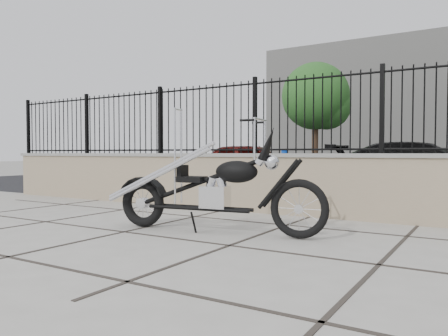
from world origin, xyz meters
TOP-DOWN VIEW (x-y plane):
  - ground_plane at (0.00, 0.00)m, footprint 90.00×90.00m
  - parking_lot at (0.00, 12.50)m, footprint 30.00×30.00m
  - retaining_wall at (0.00, 2.50)m, footprint 14.00×0.36m
  - iron_fence at (0.00, 2.50)m, footprint 14.00×0.08m
  - background_building at (0.00, 26.50)m, footprint 22.00×6.00m
  - chopper_motorcycle at (-0.58, 0.55)m, footprint 2.62×0.82m
  - car_red at (-3.60, 7.41)m, footprint 3.98×2.41m
  - car_black at (0.96, 7.17)m, footprint 4.34×2.00m
  - bollard_a at (-1.32, 4.44)m, footprint 0.14×0.14m
  - tree_left at (-5.08, 16.83)m, footprint 3.30×3.30m

SIDE VIEW (x-z plane):
  - ground_plane at x=0.00m, z-range 0.00..0.00m
  - parking_lot at x=0.00m, z-range 0.00..0.00m
  - retaining_wall at x=0.00m, z-range 0.00..0.96m
  - bollard_a at x=-1.32m, z-range 0.00..1.02m
  - car_black at x=0.96m, z-range 0.00..1.23m
  - car_red at x=-3.60m, z-range 0.00..1.27m
  - chopper_motorcycle at x=-0.58m, z-range 0.00..1.55m
  - iron_fence at x=0.00m, z-range 0.96..2.16m
  - tree_left at x=-5.08m, z-range 1.11..6.68m
  - background_building at x=0.00m, z-range 0.00..8.00m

